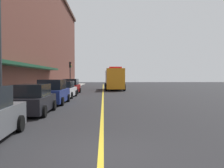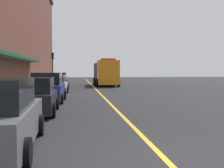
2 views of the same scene
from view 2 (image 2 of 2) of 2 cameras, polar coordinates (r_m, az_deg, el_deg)
name	(u,v)px [view 2 (image 2 of 2)]	position (r m, az deg, el deg)	size (l,w,h in m)	color
ground_plane	(95,89)	(31.35, -3.42, -0.97)	(112.00, 112.00, 0.00)	#232326
sidewalk_left	(39,88)	(31.57, -14.72, -0.89)	(2.40, 70.00, 0.15)	#9E9B93
lane_center_stripe	(95,89)	(31.35, -3.42, -0.96)	(0.16, 70.00, 0.01)	gold
parked_car_1	(35,97)	(13.56, -15.33, -2.54)	(2.04, 4.30, 1.70)	black
parked_car_2	(48,88)	(18.54, -12.91, -0.86)	(2.20, 4.37, 1.89)	navy
parked_car_3	(55,85)	(24.11, -11.52, -0.27)	(2.15, 4.54, 1.65)	silver
parked_car_4	(58,82)	(29.68, -10.87, 0.42)	(2.11, 4.27, 1.82)	maroon
utility_truck	(106,73)	(37.44, -1.31, 2.21)	(3.00, 7.98, 3.53)	orange
parking_meter_0	(7,91)	(14.37, -20.63, -1.26)	(0.14, 0.18, 1.33)	#4C4C51
parking_meter_1	(32,83)	(21.75, -15.97, 0.10)	(0.14, 0.18, 1.33)	#4C4C51
traffic_light_near	(53,62)	(38.59, -12.00, 4.36)	(0.38, 0.36, 4.30)	#232326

